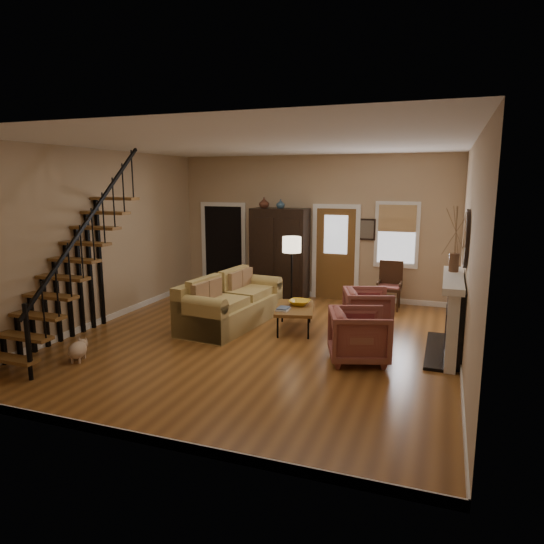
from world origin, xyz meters
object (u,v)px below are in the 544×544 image
(coffee_table, at_px, (295,318))
(armchair_left, at_px, (359,336))
(armoire, at_px, (280,254))
(floor_lamp, at_px, (292,277))
(side_chair, at_px, (389,286))
(sofa, at_px, (232,302))
(armchair_right, at_px, (368,310))

(coffee_table, bearing_deg, armchair_left, -40.21)
(armoire, xyz_separation_m, floor_lamp, (0.76, -1.47, -0.23))
(coffee_table, xyz_separation_m, floor_lamp, (-0.33, 0.84, 0.59))
(coffee_table, bearing_deg, side_chair, 55.28)
(sofa, distance_m, armchair_left, 2.85)
(armchair_left, height_order, floor_lamp, floor_lamp)
(armchair_left, bearing_deg, floor_lamp, 22.59)
(armchair_left, distance_m, floor_lamp, 2.68)
(armchair_left, bearing_deg, coffee_table, 31.91)
(side_chair, bearing_deg, armoire, 175.52)
(sofa, bearing_deg, armchair_right, 18.28)
(armchair_left, height_order, side_chair, side_chair)
(armchair_left, relative_size, side_chair, 0.87)
(sofa, height_order, armchair_right, sofa)
(floor_lamp, height_order, side_chair, floor_lamp)
(armchair_left, xyz_separation_m, side_chair, (0.08, 3.29, 0.11))
(sofa, relative_size, floor_lamp, 1.47)
(armchair_left, bearing_deg, armchair_right, -13.55)
(sofa, distance_m, coffee_table, 1.26)
(side_chair, bearing_deg, armchair_left, -91.32)
(armoire, xyz_separation_m, armchair_right, (2.35, -1.86, -0.66))
(armoire, relative_size, coffee_table, 1.83)
(floor_lamp, xyz_separation_m, side_chair, (1.79, 1.27, -0.31))
(armchair_left, bearing_deg, side_chair, -19.20)
(armchair_left, relative_size, floor_lamp, 0.54)
(armchair_left, bearing_deg, sofa, 49.26)
(armchair_right, bearing_deg, side_chair, -24.23)
(armoire, relative_size, armchair_right, 2.47)
(coffee_table, distance_m, floor_lamp, 1.08)
(coffee_table, relative_size, armchair_left, 1.30)
(armoire, height_order, sofa, armoire)
(sofa, xyz_separation_m, floor_lamp, (0.91, 0.91, 0.37))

